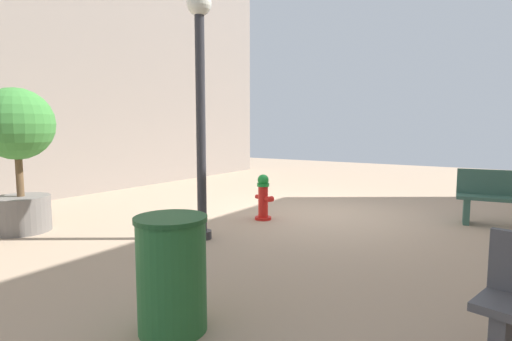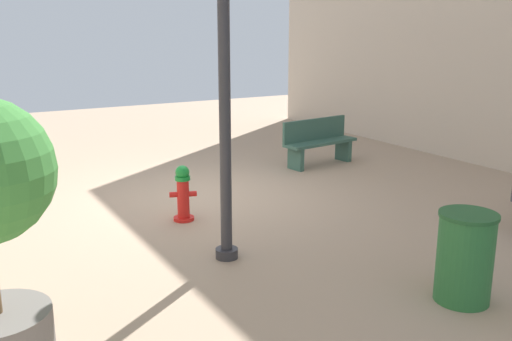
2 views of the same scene
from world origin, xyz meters
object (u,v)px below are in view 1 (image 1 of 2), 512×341
Objects in this scene: planter_tree at (18,145)px; trash_bin at (172,274)px; fire_hydrant at (263,197)px; street_lamp at (200,87)px; bench_near at (512,198)px.

trash_bin is (-4.33, 0.97, -0.93)m from planter_tree.
trash_bin is (-1.50, 3.83, 0.07)m from fire_hydrant.
planter_tree is 4.53m from trash_bin.
trash_bin is (-1.60, 2.24, -1.79)m from street_lamp.
street_lamp reaches higher than trash_bin.
fire_hydrant is 0.48× the size of bench_near.
street_lamp is (3.93, 3.43, 1.77)m from bench_near.
trash_bin is (2.32, 5.67, -0.01)m from bench_near.
street_lamp reaches higher than bench_near.
bench_near is 1.81× the size of trash_bin.
street_lamp is (-2.72, -1.27, 0.86)m from planter_tree.
trash_bin reaches higher than bench_near.
street_lamp reaches higher than planter_tree.
fire_hydrant is at bearing 25.73° from bench_near.
bench_near reaches higher than fire_hydrant.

